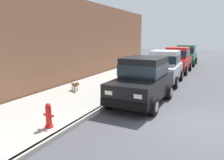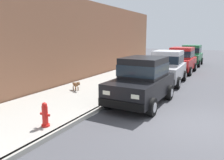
{
  "view_description": "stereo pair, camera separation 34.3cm",
  "coord_description": "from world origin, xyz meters",
  "px_view_note": "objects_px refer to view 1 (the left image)",
  "views": [
    {
      "loc": [
        0.57,
        -7.27,
        2.73
      ],
      "look_at": [
        -3.49,
        1.19,
        0.85
      ],
      "focal_mm": 35.43,
      "sensor_mm": 36.0,
      "label": 1
    },
    {
      "loc": [
        0.88,
        -7.12,
        2.73
      ],
      "look_at": [
        -3.49,
        1.19,
        0.85
      ],
      "focal_mm": 35.43,
      "sensor_mm": 36.0,
      "label": 2
    }
  ],
  "objects_px": {
    "dog_brown": "(75,85)",
    "fire_hydrant": "(49,116)",
    "car_green_hatchback": "(186,55)",
    "car_black_hatchback": "(143,80)",
    "car_silver_hatchback": "(164,66)",
    "car_red_hatchback": "(177,59)"
  },
  "relations": [
    {
      "from": "dog_brown",
      "to": "fire_hydrant",
      "type": "height_order",
      "value": "fire_hydrant"
    },
    {
      "from": "car_green_hatchback",
      "to": "dog_brown",
      "type": "xyz_separation_m",
      "value": [
        -3.26,
        -13.63,
        -0.55
      ]
    },
    {
      "from": "car_black_hatchback",
      "to": "fire_hydrant",
      "type": "height_order",
      "value": "car_black_hatchback"
    },
    {
      "from": "car_silver_hatchback",
      "to": "fire_hydrant",
      "type": "distance_m",
      "value": 8.48
    },
    {
      "from": "car_green_hatchback",
      "to": "fire_hydrant",
      "type": "relative_size",
      "value": 5.26
    },
    {
      "from": "car_black_hatchback",
      "to": "fire_hydrant",
      "type": "xyz_separation_m",
      "value": [
        -1.53,
        -3.88,
        -0.5
      ]
    },
    {
      "from": "car_silver_hatchback",
      "to": "car_red_hatchback",
      "type": "height_order",
      "value": "same"
    },
    {
      "from": "fire_hydrant",
      "to": "car_green_hatchback",
      "type": "bearing_deg",
      "value": 85.32
    },
    {
      "from": "dog_brown",
      "to": "car_black_hatchback",
      "type": "bearing_deg",
      "value": -0.63
    },
    {
      "from": "car_red_hatchback",
      "to": "fire_hydrant",
      "type": "height_order",
      "value": "car_red_hatchback"
    },
    {
      "from": "car_red_hatchback",
      "to": "dog_brown",
      "type": "bearing_deg",
      "value": -110.2
    },
    {
      "from": "car_black_hatchback",
      "to": "car_green_hatchback",
      "type": "xyz_separation_m",
      "value": [
        -0.1,
        13.66,
        0.0
      ]
    },
    {
      "from": "car_silver_hatchback",
      "to": "car_red_hatchback",
      "type": "bearing_deg",
      "value": 90.03
    },
    {
      "from": "car_black_hatchback",
      "to": "car_red_hatchback",
      "type": "distance_m",
      "value": 8.86
    },
    {
      "from": "car_silver_hatchback",
      "to": "fire_hydrant",
      "type": "height_order",
      "value": "car_silver_hatchback"
    },
    {
      "from": "car_silver_hatchback",
      "to": "car_red_hatchback",
      "type": "distance_m",
      "value": 4.4
    },
    {
      "from": "car_silver_hatchback",
      "to": "dog_brown",
      "type": "relative_size",
      "value": 5.5
    },
    {
      "from": "car_black_hatchback",
      "to": "car_silver_hatchback",
      "type": "height_order",
      "value": "same"
    },
    {
      "from": "car_red_hatchback",
      "to": "fire_hydrant",
      "type": "bearing_deg",
      "value": -96.37
    },
    {
      "from": "car_black_hatchback",
      "to": "car_red_hatchback",
      "type": "xyz_separation_m",
      "value": [
        -0.11,
        8.86,
        0.0
      ]
    },
    {
      "from": "car_silver_hatchback",
      "to": "car_green_hatchback",
      "type": "bearing_deg",
      "value": 89.93
    },
    {
      "from": "car_green_hatchback",
      "to": "fire_hydrant",
      "type": "distance_m",
      "value": 17.61
    }
  ]
}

